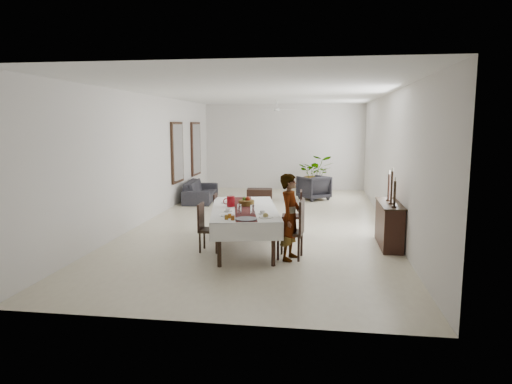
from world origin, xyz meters
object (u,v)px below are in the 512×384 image
woman (290,217)px  sideboard_body (389,225)px  sofa (201,191)px  dining_table_top (244,210)px  red_pitcher (231,201)px

woman → sideboard_body: size_ratio=1.10×
sideboard_body → sofa: bearing=137.1°
dining_table_top → woman: 1.16m
dining_table_top → sideboard_body: bearing=-0.1°
red_pitcher → sofa: red_pitcher is taller
red_pitcher → woman: size_ratio=0.14×
sideboard_body → red_pitcher: bearing=-171.8°
woman → sofa: woman is taller
sideboard_body → sofa: sideboard_body is taller
dining_table_top → red_pitcher: 0.34m
sideboard_body → dining_table_top: bearing=-168.9°
dining_table_top → sofa: size_ratio=1.17×
red_pitcher → woman: (1.25, -0.76, -0.13)m
dining_table_top → sideboard_body: size_ratio=1.79×
sideboard_body → woman: bearing=-147.6°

